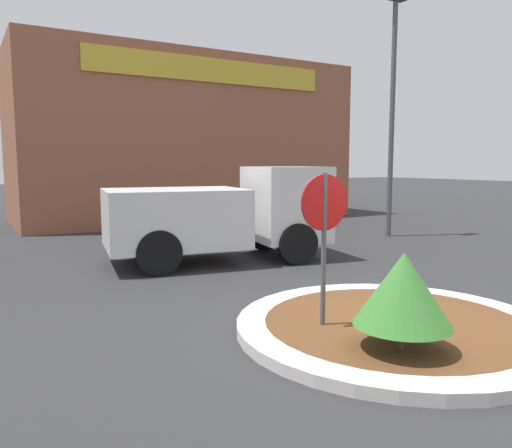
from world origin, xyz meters
name	(u,v)px	position (x,y,z in m)	size (l,w,h in m)	color
ground_plane	(394,332)	(0.00, 0.00, 0.00)	(120.00, 120.00, 0.00)	#2D2D30
traffic_island	(394,327)	(0.00, 0.00, 0.08)	(4.47, 4.47, 0.16)	beige
stop_sign	(324,223)	(-0.96, 0.42, 1.57)	(0.76, 0.07, 2.25)	#4C4C51
island_shrub	(403,289)	(-0.72, -0.80, 0.89)	(1.17, 1.17, 1.17)	brown
utility_truck	(222,213)	(0.27, 5.87, 1.18)	(5.53, 3.04, 2.29)	silver
storefront_building	(183,141)	(3.39, 15.84, 3.36)	(13.88, 6.07, 6.72)	#93563D
light_pole	(393,100)	(6.87, 6.89, 4.39)	(0.70, 0.30, 7.63)	#4C4C51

